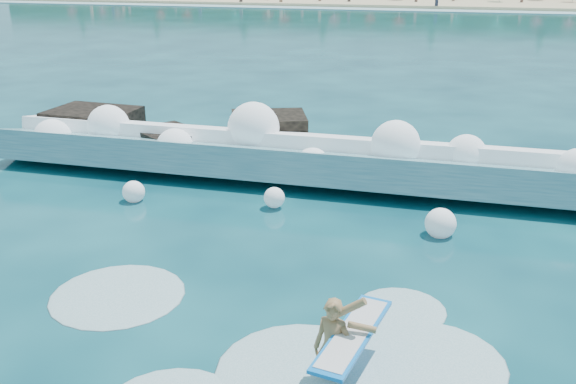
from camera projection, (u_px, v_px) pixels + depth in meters
The scene contains 8 objects.
ground at pixel (184, 279), 12.13m from camera, with size 200.00×200.00×0.00m, color #072E3C.
beach at pixel (431, 2), 82.71m from camera, with size 140.00×20.00×0.40m, color tan.
wet_band at pixel (425, 10), 72.80m from camera, with size 140.00×5.00×0.08m, color silver.
breaking_wave at pixel (285, 159), 17.61m from camera, with size 16.74×2.66×1.44m.
rock_cluster at pixel (170, 138), 19.79m from camera, with size 8.40×3.60×1.54m.
surfer_with_board at pixel (337, 346), 9.04m from camera, with size 1.03×2.80×1.57m.
wave_spray at pixel (268, 143), 17.58m from camera, with size 15.21×4.68×1.96m.
surf_foam at pixel (287, 358), 9.76m from camera, with size 9.25×5.34×0.13m.
Camera 1 is at (4.73, -9.92, 5.75)m, focal length 40.00 mm.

